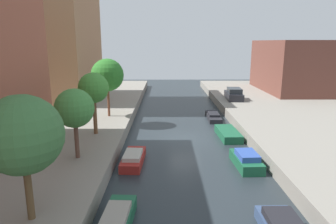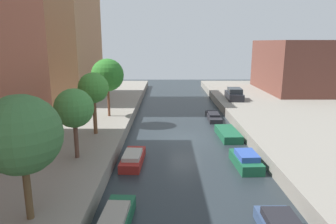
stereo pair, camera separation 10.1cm
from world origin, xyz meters
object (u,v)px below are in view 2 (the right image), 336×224
low_block_right (299,66)px  apartment_tower_far (50,22)px  street_tree_2 (93,88)px  moored_boat_left_1 (115,221)px  moored_boat_right_2 (246,160)px  parked_car (234,94)px  moored_boat_left_2 (133,158)px  street_tree_0 (21,135)px  street_tree_3 (108,75)px  moored_boat_right_4 (213,116)px  street_tree_1 (74,108)px  moored_boat_right_3 (228,134)px

low_block_right → apartment_tower_far: bearing=-170.4°
street_tree_2 → moored_boat_left_1: (3.37, -11.28, -4.25)m
moored_boat_right_2 → apartment_tower_far: bearing=134.2°
parked_car → moored_boat_left_2: bearing=-120.5°
apartment_tower_far → street_tree_0: bearing=-72.5°
street_tree_3 → moored_boat_left_2: (3.35, -9.69, -4.66)m
parked_car → moored_boat_left_1: (-10.92, -26.06, -1.23)m
low_block_right → parked_car: 13.27m
street_tree_0 → parked_car: 30.48m
moored_boat_right_4 → street_tree_0: bearing=-117.6°
street_tree_3 → street_tree_2: bearing=-90.0°
low_block_right → moored_boat_right_2: bearing=-118.6°
moored_boat_right_2 → moored_boat_right_4: (-0.20, 12.95, -0.15)m
street_tree_3 → moored_boat_left_2: size_ratio=1.46×
apartment_tower_far → moored_boat_right_2: 30.13m
apartment_tower_far → street_tree_1: 23.79m
street_tree_3 → parked_car: size_ratio=1.25×
street_tree_3 → parked_car: 17.16m
moored_boat_left_2 → moored_boat_right_3: (7.67, 5.79, -0.04)m
parked_car → moored_boat_right_2: parked_car is taller
low_block_right → moored_boat_right_2: low_block_right is taller
street_tree_0 → street_tree_3: (0.00, 17.88, 0.43)m
moored_boat_right_2 → moored_boat_right_4: size_ratio=0.76×
moored_boat_right_2 → low_block_right: bearing=61.4°
street_tree_3 → moored_boat_right_3: size_ratio=1.37×
apartment_tower_far → street_tree_3: size_ratio=3.41×
street_tree_2 → moored_boat_right_4: size_ratio=1.07×
street_tree_1 → street_tree_0: bearing=-90.0°
moored_boat_right_4 → street_tree_3: bearing=-166.0°
street_tree_3 → moored_boat_left_1: bearing=-78.9°
low_block_right → parked_car: size_ratio=3.23×
street_tree_0 → moored_boat_right_4: 23.60m
apartment_tower_far → moored_boat_left_1: bearing=-65.9°
low_block_right → street_tree_3: low_block_right is taller
street_tree_1 → street_tree_2: (-0.00, 5.16, 0.46)m
moored_boat_right_2 → parked_car: bearing=80.1°
low_block_right → parked_car: (-10.89, -6.94, -3.07)m
moored_boat_right_3 → low_block_right: bearing=54.3°
parked_car → moored_boat_right_3: size_ratio=1.10×
street_tree_2 → moored_boat_right_3: (11.03, 2.00, -4.31)m
street_tree_0 → moored_boat_right_2: (10.95, 7.61, -4.16)m
street_tree_3 → moored_boat_right_4: 12.06m
moored_boat_left_1 → street_tree_3: bearing=101.1°
street_tree_3 → parked_car: (14.29, 8.87, -3.42)m
low_block_right → moored_boat_left_2: low_block_right is taller
apartment_tower_far → moored_boat_right_3: size_ratio=4.67×
street_tree_1 → moored_boat_right_4: (10.76, 13.74, -3.88)m
moored_boat_right_2 → moored_boat_right_4: bearing=90.9°
low_block_right → moored_boat_right_4: size_ratio=3.18×
moored_boat_right_4 → street_tree_1: bearing=-128.0°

